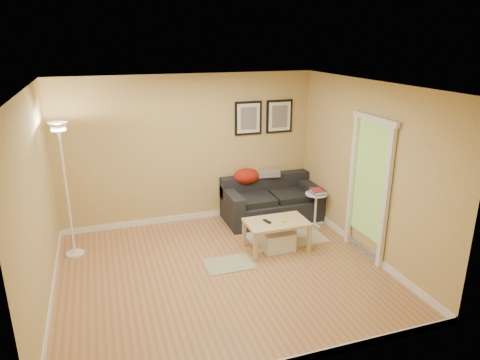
{
  "coord_description": "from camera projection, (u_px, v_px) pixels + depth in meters",
  "views": [
    {
      "loc": [
        -1.47,
        -5.21,
        3.17
      ],
      "look_at": [
        0.55,
        0.85,
        1.05
      ],
      "focal_mm": 32.28,
      "sensor_mm": 36.0,
      "label": 1
    }
  ],
  "objects": [
    {
      "name": "baseboard_back",
      "position": [
        192.0,
        216.0,
        7.91
      ],
      "size": [
        4.5,
        0.02,
        0.1
      ],
      "primitive_type": "cube",
      "color": "white",
      "rests_on": "ground"
    },
    {
      "name": "red_throw",
      "position": [
        247.0,
        176.0,
        7.83
      ],
      "size": [
        0.48,
        0.36,
        0.28
      ],
      "primitive_type": null,
      "color": "#B22B10",
      "rests_on": "sofa"
    },
    {
      "name": "wall_left",
      "position": [
        36.0,
        205.0,
        5.04
      ],
      "size": [
        0.0,
        4.0,
        4.0
      ],
      "primitive_type": "plane",
      "rotation": [
        1.57,
        0.0,
        1.57
      ],
      "color": "tan",
      "rests_on": "ground"
    },
    {
      "name": "framed_print_left",
      "position": [
        248.0,
        118.0,
        7.67
      ],
      "size": [
        0.5,
        0.04,
        0.6
      ],
      "primitive_type": null,
      "color": "black",
      "rests_on": "wall_back"
    },
    {
      "name": "side_table",
      "position": [
        315.0,
        209.0,
        7.59
      ],
      "size": [
        0.38,
        0.38,
        0.59
      ],
      "primitive_type": null,
      "color": "white",
      "rests_on": "ground"
    },
    {
      "name": "floor",
      "position": [
        222.0,
        272.0,
        6.13
      ],
      "size": [
        4.5,
        4.5,
        0.0
      ],
      "primitive_type": "plane",
      "color": "#B3784C",
      "rests_on": "ground"
    },
    {
      "name": "sofa",
      "position": [
        272.0,
        200.0,
        7.8
      ],
      "size": [
        1.7,
        0.9,
        0.75
      ],
      "primitive_type": null,
      "color": "black",
      "rests_on": "ground"
    },
    {
      "name": "doorway",
      "position": [
        368.0,
        191.0,
        6.33
      ],
      "size": [
        0.12,
        1.01,
        2.13
      ],
      "primitive_type": null,
      "color": "white",
      "rests_on": "ground"
    },
    {
      "name": "storage_bin",
      "position": [
        278.0,
        240.0,
        6.73
      ],
      "size": [
        0.49,
        0.36,
        0.3
      ],
      "primitive_type": null,
      "color": "white",
      "rests_on": "ground"
    },
    {
      "name": "wall_front",
      "position": [
        282.0,
        253.0,
        3.92
      ],
      "size": [
        4.5,
        0.0,
        4.5
      ],
      "primitive_type": "plane",
      "rotation": [
        -1.57,
        0.0,
        0.0
      ],
      "color": "tan",
      "rests_on": "ground"
    },
    {
      "name": "plaid_throw",
      "position": [
        268.0,
        173.0,
        7.97
      ],
      "size": [
        0.45,
        0.32,
        0.1
      ],
      "primitive_type": null,
      "rotation": [
        0.0,
        0.0,
        -0.14
      ],
      "color": "tan",
      "rests_on": "sofa"
    },
    {
      "name": "remote_control",
      "position": [
        267.0,
        221.0,
        6.6
      ],
      "size": [
        0.09,
        0.17,
        0.02
      ],
      "primitive_type": "cube",
      "rotation": [
        0.0,
        0.0,
        0.29
      ],
      "color": "black",
      "rests_on": "coffee_table"
    },
    {
      "name": "floor_lamp",
      "position": [
        67.0,
        195.0,
        6.31
      ],
      "size": [
        0.27,
        0.27,
        2.06
      ],
      "primitive_type": null,
      "color": "white",
      "rests_on": "ground"
    },
    {
      "name": "book_stack",
      "position": [
        317.0,
        191.0,
        7.47
      ],
      "size": [
        0.2,
        0.27,
        0.08
      ],
      "primitive_type": null,
      "rotation": [
        0.0,
        0.0,
        0.04
      ],
      "color": "teal",
      "rests_on": "side_table"
    },
    {
      "name": "baseboard_right",
      "position": [
        359.0,
        246.0,
        6.79
      ],
      "size": [
        0.02,
        4.0,
        0.1
      ],
      "primitive_type": "cube",
      "color": "white",
      "rests_on": "ground"
    },
    {
      "name": "coffee_table",
      "position": [
        276.0,
        235.0,
        6.71
      ],
      "size": [
        1.02,
        0.7,
        0.48
      ],
      "primitive_type": null,
      "rotation": [
        0.0,
        0.0,
        -0.12
      ],
      "color": "tan",
      "rests_on": "ground"
    },
    {
      "name": "green_runner",
      "position": [
        229.0,
        264.0,
        6.33
      ],
      "size": [
        0.7,
        0.5,
        0.01
      ],
      "primitive_type": "cube",
      "color": "#668C4C",
      "rests_on": "ground"
    },
    {
      "name": "wall_right",
      "position": [
        367.0,
        170.0,
        6.4
      ],
      "size": [
        0.0,
        4.0,
        4.0
      ],
      "primitive_type": "plane",
      "rotation": [
        1.57,
        0.0,
        -1.57
      ],
      "color": "tan",
      "rests_on": "ground"
    },
    {
      "name": "area_rug",
      "position": [
        285.0,
        236.0,
        7.21
      ],
      "size": [
        1.25,
        0.85,
        0.01
      ],
      "primitive_type": "cube",
      "color": "beige",
      "rests_on": "ground"
    },
    {
      "name": "tape_roll",
      "position": [
        284.0,
        221.0,
        6.59
      ],
      "size": [
        0.07,
        0.07,
        0.03
      ],
      "primitive_type": "cylinder",
      "color": "yellow",
      "rests_on": "coffee_table"
    },
    {
      "name": "ceiling",
      "position": [
        220.0,
        86.0,
        5.31
      ],
      "size": [
        4.5,
        4.5,
        0.0
      ],
      "primitive_type": "plane",
      "rotation": [
        3.14,
        0.0,
        0.0
      ],
      "color": "white",
      "rests_on": "wall_back"
    },
    {
      "name": "baseboard_left",
      "position": [
        52.0,
        297.0,
        5.44
      ],
      "size": [
        0.02,
        4.0,
        0.1
      ],
      "primitive_type": "cube",
      "color": "white",
      "rests_on": "ground"
    },
    {
      "name": "wall_back",
      "position": [
        189.0,
        150.0,
        7.52
      ],
      "size": [
        4.5,
        0.0,
        4.5
      ],
      "primitive_type": "plane",
      "rotation": [
        1.57,
        0.0,
        0.0
      ],
      "color": "tan",
      "rests_on": "ground"
    },
    {
      "name": "framed_print_right",
      "position": [
        279.0,
        116.0,
        7.85
      ],
      "size": [
        0.5,
        0.04,
        0.6
      ],
      "primitive_type": null,
      "color": "black",
      "rests_on": "wall_back"
    }
  ]
}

